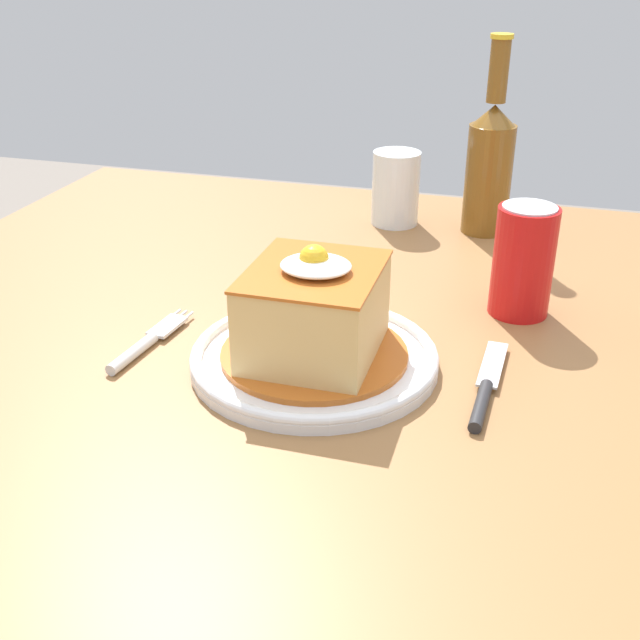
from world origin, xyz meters
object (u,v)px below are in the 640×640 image
at_px(fork, 144,344).
at_px(beer_bottle_amber, 490,162).
at_px(soda_can, 523,261).
at_px(drinking_glass, 395,193).
at_px(main_plate, 314,357).
at_px(knife, 485,392).

relative_size(fork, beer_bottle_amber, 0.53).
relative_size(soda_can, drinking_glass, 1.18).
bearing_deg(drinking_glass, fork, -110.62).
height_order(main_plate, drinking_glass, drinking_glass).
bearing_deg(drinking_glass, knife, -68.73).
relative_size(knife, soda_can, 1.33).
xyz_separation_m(main_plate, fork, (-0.18, -0.02, -0.00)).
xyz_separation_m(main_plate, soda_can, (0.18, 0.18, 0.05)).
bearing_deg(soda_can, beer_bottle_amber, 103.85).
bearing_deg(main_plate, beer_bottle_amber, 74.34).
bearing_deg(main_plate, soda_can, 43.94).
xyz_separation_m(knife, beer_bottle_amber, (-0.05, 0.45, 0.09)).
distance_m(soda_can, beer_bottle_amber, 0.27).
relative_size(knife, beer_bottle_amber, 0.62).
bearing_deg(main_plate, fork, -174.26).
bearing_deg(main_plate, drinking_glass, 90.89).
distance_m(beer_bottle_amber, drinking_glass, 0.14).
bearing_deg(beer_bottle_amber, main_plate, -105.66).
bearing_deg(soda_can, drinking_glass, 127.01).
relative_size(main_plate, beer_bottle_amber, 0.91).
distance_m(knife, beer_bottle_amber, 0.46).
height_order(knife, soda_can, soda_can).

